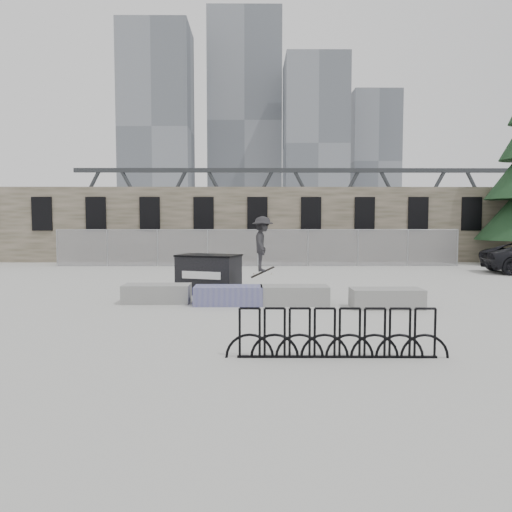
{
  "coord_description": "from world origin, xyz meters",
  "views": [
    {
      "loc": [
        -0.29,
        -14.79,
        2.46
      ],
      "look_at": [
        -0.17,
        1.81,
        1.3
      ],
      "focal_mm": 35.0,
      "sensor_mm": 36.0,
      "label": 1
    }
  ],
  "objects": [
    {
      "name": "chainlink_fence",
      "position": [
        -0.0,
        12.5,
        1.04
      ],
      "size": [
        22.06,
        0.06,
        2.02
      ],
      "color": "gray",
      "rests_on": "ground"
    },
    {
      "name": "skyline_towers",
      "position": [
        -1.01,
        93.81,
        20.79
      ],
      "size": [
        58.0,
        28.0,
        48.0
      ],
      "color": "slate",
      "rests_on": "ground"
    },
    {
      "name": "planter_offset",
      "position": [
        3.52,
        -0.81,
        0.3
      ],
      "size": [
        2.0,
        0.9,
        0.55
      ],
      "color": "gray",
      "rests_on": "ground"
    },
    {
      "name": "ground",
      "position": [
        0.0,
        0.0,
        0.0
      ],
      "size": [
        120.0,
        120.0,
        0.0
      ],
      "primitive_type": "plane",
      "color": "#A2A39E",
      "rests_on": "ground"
    },
    {
      "name": "planter_far_left",
      "position": [
        -3.18,
        0.19,
        0.3
      ],
      "size": [
        2.0,
        0.9,
        0.55
      ],
      "color": "gray",
      "rests_on": "ground"
    },
    {
      "name": "planter_center_right",
      "position": [
        0.95,
        -0.17,
        0.3
      ],
      "size": [
        2.0,
        0.9,
        0.55
      ],
      "color": "gray",
      "rests_on": "ground"
    },
    {
      "name": "dumpster",
      "position": [
        -1.78,
        2.05,
        0.67
      ],
      "size": [
        2.31,
        1.83,
        1.33
      ],
      "rotation": [
        0.0,
        0.0,
        -0.34
      ],
      "color": "black",
      "rests_on": "ground"
    },
    {
      "name": "planter_center_left",
      "position": [
        -1.0,
        -0.21,
        0.3
      ],
      "size": [
        2.0,
        0.9,
        0.55
      ],
      "color": "navy",
      "rests_on": "ground"
    },
    {
      "name": "truss_bridge",
      "position": [
        10.0,
        55.0,
        4.13
      ],
      "size": [
        70.0,
        3.0,
        9.8
      ],
      "color": "#2D3033",
      "rests_on": "ground"
    },
    {
      "name": "stone_wall",
      "position": [
        0.0,
        16.24,
        2.26
      ],
      "size": [
        36.0,
        2.58,
        4.5
      ],
      "color": "brown",
      "rests_on": "ground"
    },
    {
      "name": "skateboarder",
      "position": [
        0.03,
        0.81,
        1.75
      ],
      "size": [
        0.76,
        1.14,
        1.94
      ],
      "rotation": [
        0.0,
        0.0,
        1.53
      ],
      "color": "#252527",
      "rests_on": "ground"
    },
    {
      "name": "bike_rack",
      "position": [
        1.23,
        -5.97,
        0.44
      ],
      "size": [
        4.04,
        0.11,
        0.9
      ],
      "rotation": [
        0.0,
        0.0,
        -0.01
      ],
      "color": "black",
      "rests_on": "ground"
    }
  ]
}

